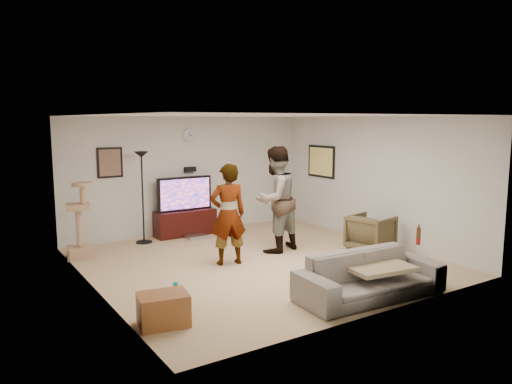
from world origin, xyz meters
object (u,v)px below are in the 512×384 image
floor_lamp (143,198)px  person_right (275,199)px  person_left (228,214)px  tv (185,194)px  tv_stand (185,223)px  armchair (371,233)px  cat_tree (79,220)px  sofa (370,276)px  side_table (163,309)px  beer_bottle (418,236)px

floor_lamp → person_right: size_ratio=0.93×
floor_lamp → person_left: size_ratio=1.06×
tv → floor_lamp: size_ratio=0.66×
tv_stand → floor_lamp: bearing=-170.9°
tv → armchair: tv is taller
cat_tree → sofa: cat_tree is taller
floor_lamp → tv_stand: bearing=9.1°
tv → side_table: tv is taller
beer_bottle → cat_tree: bearing=132.6°
person_right → tv_stand: bearing=-81.3°
person_left → side_table: person_left is taller
tv_stand → side_table: (-2.18, -4.12, -0.08)m
armchair → tv: bearing=25.3°
tv_stand → armchair: size_ratio=1.74×
person_left → tv: bearing=-85.5°
cat_tree → side_table: 3.56m
floor_lamp → side_table: (-1.21, -3.96, -0.71)m
beer_bottle → armchair: (0.85, 1.76, -0.40)m
person_left → sofa: size_ratio=0.81×
floor_lamp → sofa: (1.54, -4.63, -0.60)m
tv_stand → side_table: size_ratio=2.22×
floor_lamp → cat_tree: 1.42m
sofa → side_table: bearing=170.1°
floor_lamp → person_right: (1.84, -1.93, 0.07)m
sofa → armchair: size_ratio=2.84×
tv → armchair: (2.39, -3.02, -0.56)m
floor_lamp → armchair: 4.46m
person_left → armchair: bearing=176.7°
cat_tree → person_right: person_right is taller
tv_stand → tv: tv is taller
tv_stand → side_table: bearing=-117.9°
tv → cat_tree: (-2.31, -0.59, -0.21)m
floor_lamp → person_right: bearing=-46.3°
tv_stand → sofa: sofa is taller
person_left → person_right: (1.15, 0.25, 0.12)m
tv_stand → side_table: 4.66m
side_table → cat_tree: bearing=92.1°
side_table → floor_lamp: bearing=73.1°
tv → person_right: person_right is taller
tv_stand → tv: 0.62m
tv → cat_tree: cat_tree is taller
person_right → armchair: person_right is taller
tv → sofa: (0.57, -4.79, -0.59)m
cat_tree → side_table: size_ratio=2.35×
cat_tree → person_right: 3.53m
person_left → person_right: 1.18m
tv_stand → cat_tree: 2.42m
sofa → floor_lamp: bearing=112.2°
floor_lamp → person_right: person_right is taller
tv_stand → sofa: (0.57, -4.79, 0.04)m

